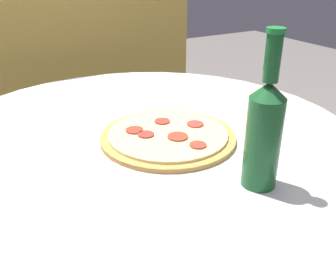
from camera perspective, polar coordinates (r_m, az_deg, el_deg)
The scene contains 4 objects.
table at distance 0.93m, azimuth -3.63°, elevation -8.96°, with size 0.99×0.99×0.74m.
fence_panel at distance 1.57m, azimuth -17.73°, elevation 14.02°, with size 1.25×0.04×1.67m.
pizza at distance 0.82m, azimuth 0.00°, elevation -0.78°, with size 0.30×0.30×0.02m.
beer_bottle at distance 0.64m, azimuth 14.42°, elevation 0.00°, with size 0.06×0.06×0.27m.
Camera 1 is at (-0.33, -0.69, 1.10)m, focal length 40.00 mm.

